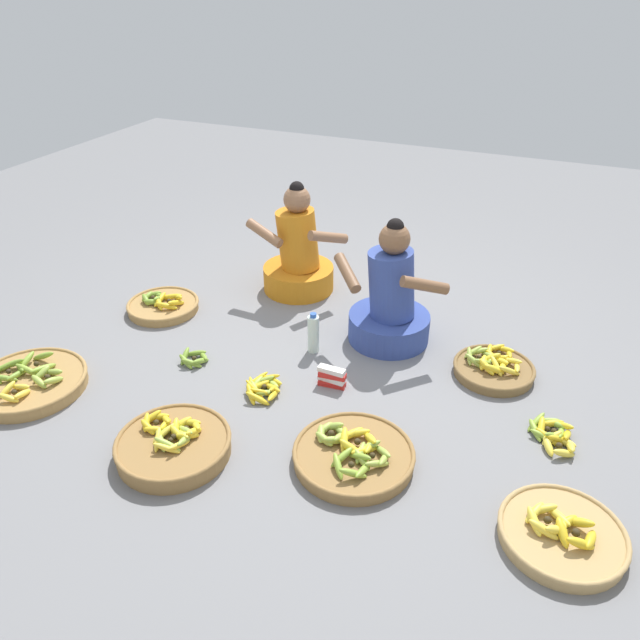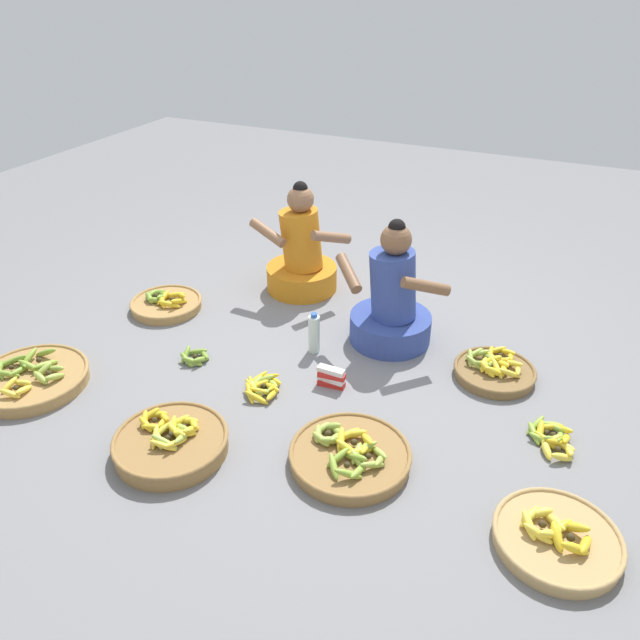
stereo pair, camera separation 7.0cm
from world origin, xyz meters
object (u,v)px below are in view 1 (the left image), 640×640
Objects in this scene: vendor_woman_front at (390,303)px; banana_basket_near_vendor at (562,534)px; banana_basket_near_bicycle at (29,382)px; banana_basket_back_right at (353,454)px; loose_bananas_mid_left at (553,434)px; water_bottle at (313,334)px; packet_carton_stack at (332,377)px; banana_basket_front_left at (163,305)px; loose_bananas_front_center at (194,358)px; loose_bananas_back_center at (263,388)px; banana_basket_back_left at (173,444)px; banana_basket_mid_right at (494,368)px; vendor_woman_behind at (298,256)px.

vendor_woman_front reaches higher than banana_basket_near_vendor.
banana_basket_near_vendor is (2.90, 0.08, -0.01)m from banana_basket_near_bicycle.
loose_bananas_mid_left is (0.89, 0.56, -0.02)m from banana_basket_back_right.
vendor_woman_front reaches higher than banana_basket_back_right.
water_bottle reaches higher than packet_carton_stack.
loose_bananas_front_center is (0.56, -0.46, -0.01)m from banana_basket_front_left.
banana_basket_back_right is at bearing -58.03° from packet_carton_stack.
loose_bananas_back_center is at bearing -10.05° from loose_bananas_front_center.
vendor_woman_front reaches higher than banana_basket_near_bicycle.
loose_bananas_front_center is (-0.35, 0.72, -0.03)m from banana_basket_back_left.
water_bottle is 1.61× the size of packet_carton_stack.
vendor_woman_front reaches higher than loose_bananas_front_center.
loose_bananas_front_center is (-1.20, 0.42, -0.02)m from banana_basket_back_right.
loose_bananas_back_center is at bearing 165.57° from banana_basket_near_vendor.
banana_basket_mid_right is 0.60m from loose_bananas_mid_left.
banana_basket_back_left is at bearing -105.74° from loose_bananas_back_center.
vendor_woman_behind is 4.88× the size of packet_carton_stack.
vendor_woman_front reaches higher than vendor_woman_behind.
vendor_woman_behind is at bearing 123.24° from banana_basket_back_right.
banana_basket_near_bicycle is at bearing -178.46° from banana_basket_near_vendor.
banana_basket_back_right is at bearing -25.85° from loose_bananas_back_center.
banana_basket_near_bicycle is at bearing -158.13° from loose_bananas_back_center.
water_bottle reaches higher than loose_bananas_front_center.
banana_basket_mid_right is 0.96× the size of banana_basket_front_left.
water_bottle is at bearing 169.69° from loose_bananas_mid_left.
loose_bananas_front_center is (-2.09, -0.14, -0.00)m from loose_bananas_mid_left.
loose_bananas_mid_left is 1.16× the size of water_bottle.
vendor_woman_front is 1.60m from banana_basket_back_left.
banana_basket_front_left is at bearing -170.43° from vendor_woman_front.
banana_basket_mid_right is at bearing -10.16° from vendor_woman_front.
vendor_woman_front is 3.05× the size of water_bottle.
banana_basket_front_left is 1.58× the size of loose_bananas_mid_left.
banana_basket_mid_right is at bearing 26.30° from banana_basket_near_bicycle.
banana_basket_near_vendor is 0.67m from loose_bananas_mid_left.
banana_basket_near_vendor is (1.17, -1.25, -0.23)m from vendor_woman_front.
water_bottle is (1.18, -0.06, 0.09)m from banana_basket_front_left.
loose_bananas_front_center is at bearing 116.29° from banana_basket_back_left.
vendor_woman_front is at bearing 9.57° from banana_basket_front_left.
water_bottle is at bearing 79.72° from loose_bananas_back_center.
banana_basket_back_right is at bearing -19.22° from loose_bananas_front_center.
banana_basket_back_left is 1.07× the size of banana_basket_near_vendor.
banana_basket_near_bicycle is at bearing -143.20° from water_bottle.
vendor_woman_behind is at bearing 95.39° from banana_basket_back_left.
vendor_woman_behind is at bearing 62.54° from banana_basket_near_bicycle.
loose_bananas_front_center is 0.75m from water_bottle.
vendor_woman_front is 0.98m from loose_bananas_back_center.
water_bottle is (0.44, -0.73, -0.14)m from vendor_woman_behind.
vendor_woman_behind is at bearing 123.89° from packet_carton_stack.
loose_bananas_back_center is at bearing -149.33° from banana_basket_mid_right.
loose_bananas_back_center is 0.40m from packet_carton_stack.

